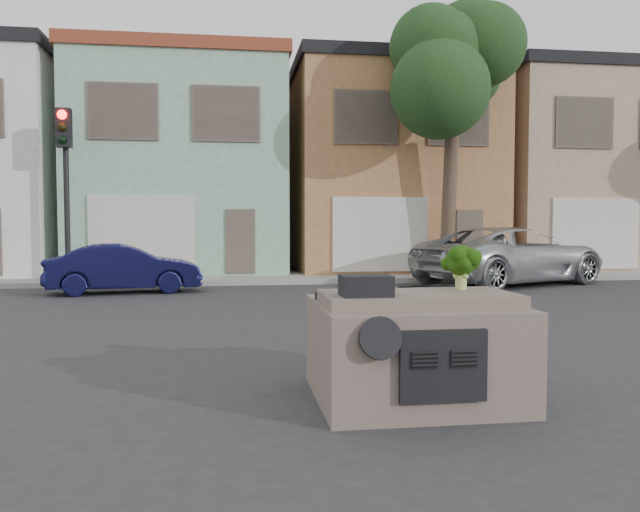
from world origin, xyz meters
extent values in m
plane|color=#303033|center=(0.00, 0.00, 0.00)|extent=(120.00, 120.00, 0.00)
cube|color=gray|center=(0.00, 10.50, 0.07)|extent=(40.00, 3.00, 0.15)
cube|color=#8DB79A|center=(-3.50, 14.50, 3.77)|extent=(7.20, 8.20, 7.55)
cube|color=#AB7649|center=(4.00, 14.50, 3.77)|extent=(7.20, 8.20, 7.55)
cube|color=tan|center=(11.50, 14.50, 3.77)|extent=(7.20, 8.20, 7.55)
imported|color=#0F1038|center=(-4.60, 7.53, 0.00)|extent=(4.05, 1.97, 1.28)
imported|color=#B1B4B8|center=(6.39, 8.26, 0.00)|extent=(6.74, 5.06, 1.70)
cube|color=black|center=(-6.50, 9.50, 2.55)|extent=(0.40, 0.40, 5.10)
cube|color=#1F3F1A|center=(5.00, 9.80, 4.25)|extent=(4.40, 4.00, 8.50)
cube|color=#6E5D54|center=(0.00, -3.00, 0.56)|extent=(2.00, 1.80, 1.12)
cube|color=black|center=(-0.58, -3.35, 1.22)|extent=(0.48, 0.38, 0.20)
cube|color=black|center=(0.28, -2.62, 1.13)|extent=(0.69, 0.15, 0.02)
cube|color=#163407|center=(0.54, -2.93, 1.36)|extent=(0.50, 0.50, 0.48)
camera|label=1|loc=(-1.86, -9.18, 1.82)|focal=35.00mm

